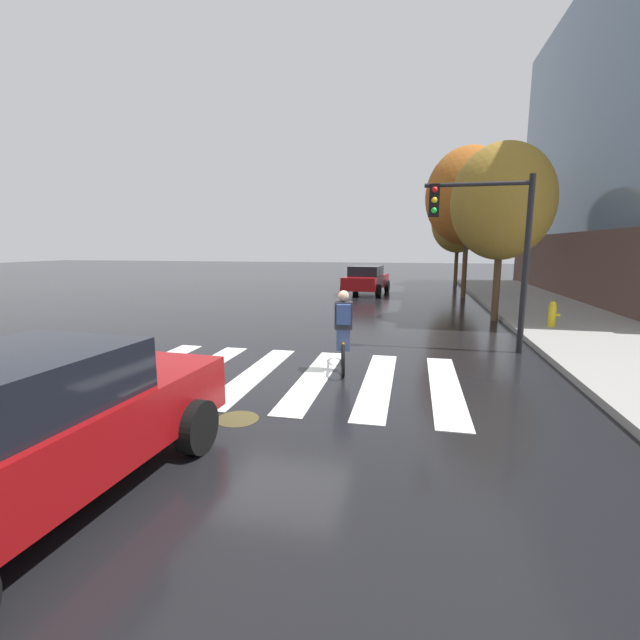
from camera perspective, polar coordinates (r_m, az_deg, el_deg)
ground_plane at (r=8.72m, az=-4.78°, el=-7.43°), size 120.00×120.00×0.00m
crosswalk_stripes at (r=8.72m, az=-4.79°, el=-7.39°), size 6.78×4.07×0.01m
manhole_cover at (r=6.78m, az=-10.83°, el=-12.70°), size 0.64×0.64×0.01m
sedan_near at (r=5.15m, az=-34.84°, el=-11.98°), size 2.38×4.70×1.59m
sedan_mid at (r=23.63m, az=6.14°, el=5.36°), size 2.38×4.52×1.51m
cyclist at (r=8.87m, az=3.09°, el=-1.50°), size 0.40×1.69×1.69m
traffic_light_near at (r=11.16m, az=21.63°, el=10.57°), size 2.47×0.28×4.20m
fire_hydrant at (r=14.85m, az=28.36°, el=0.69°), size 0.33×0.22×0.78m
street_tree_near at (r=16.09m, az=22.95°, el=14.15°), size 3.34×3.34×5.94m
street_tree_mid at (r=22.96m, az=19.05°, el=15.17°), size 4.11×4.11×7.31m
street_tree_far at (r=29.99m, az=17.82°, el=12.18°), size 3.39×3.39×6.03m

